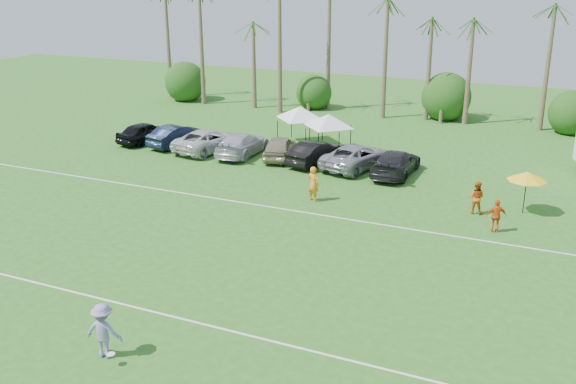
% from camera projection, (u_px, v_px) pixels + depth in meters
% --- Properties ---
extents(ground, '(120.00, 120.00, 0.00)m').
position_uv_depth(ground, '(64.00, 323.00, 23.41)').
color(ground, '#2C661E').
rests_on(ground, ground).
extents(field_lines, '(80.00, 12.10, 0.01)m').
position_uv_depth(field_lines, '(184.00, 242.00, 30.31)').
color(field_lines, white).
rests_on(field_lines, ground).
extents(palm_tree_0, '(2.40, 2.40, 8.90)m').
position_uv_depth(palm_tree_0, '(157.00, 21.00, 62.21)').
color(palm_tree_0, brown).
rests_on(palm_tree_0, ground).
extents(palm_tree_1, '(2.40, 2.40, 9.90)m').
position_uv_depth(palm_tree_1, '(201.00, 13.00, 59.99)').
color(palm_tree_1, brown).
rests_on(palm_tree_1, ground).
extents(palm_tree_2, '(2.40, 2.40, 10.90)m').
position_uv_depth(palm_tree_2, '(248.00, 5.00, 57.78)').
color(palm_tree_2, brown).
rests_on(palm_tree_2, ground).
extents(palm_tree_4, '(2.40, 2.40, 8.90)m').
position_uv_depth(palm_tree_4, '(331.00, 28.00, 55.26)').
color(palm_tree_4, brown).
rests_on(palm_tree_4, ground).
extents(palm_tree_5, '(2.40, 2.40, 9.90)m').
position_uv_depth(palm_tree_5, '(376.00, 19.00, 53.43)').
color(palm_tree_5, brown).
rests_on(palm_tree_5, ground).
extents(palm_tree_6, '(2.40, 2.40, 10.90)m').
position_uv_depth(palm_tree_6, '(424.00, 9.00, 51.61)').
color(palm_tree_6, brown).
rests_on(palm_tree_6, ground).
extents(palm_tree_8, '(2.40, 2.40, 8.90)m').
position_uv_depth(palm_tree_8, '(540.00, 35.00, 48.70)').
color(palm_tree_8, brown).
rests_on(palm_tree_8, ground).
extents(bush_tree_0, '(4.00, 4.00, 4.00)m').
position_uv_depth(bush_tree_0, '(192.00, 80.00, 63.78)').
color(bush_tree_0, brown).
rests_on(bush_tree_0, ground).
extents(bush_tree_1, '(4.00, 4.00, 4.00)m').
position_uv_depth(bush_tree_1, '(313.00, 90.00, 58.76)').
color(bush_tree_1, brown).
rests_on(bush_tree_1, ground).
extents(bush_tree_2, '(4.00, 4.00, 4.00)m').
position_uv_depth(bush_tree_2, '(444.00, 100.00, 54.13)').
color(bush_tree_2, brown).
rests_on(bush_tree_2, ground).
extents(bush_tree_3, '(4.00, 4.00, 4.00)m').
position_uv_depth(bush_tree_3, '(572.00, 110.00, 50.27)').
color(bush_tree_3, brown).
rests_on(bush_tree_3, ground).
extents(sideline_player_a, '(0.84, 0.68, 1.99)m').
position_uv_depth(sideline_player_a, '(313.00, 184.00, 35.47)').
color(sideline_player_a, orange).
rests_on(sideline_player_a, ground).
extents(sideline_player_b, '(0.90, 0.72, 1.77)m').
position_uv_depth(sideline_player_b, '(476.00, 197.00, 33.67)').
color(sideline_player_b, '#CD5616').
rests_on(sideline_player_b, ground).
extents(sideline_player_c, '(1.07, 0.72, 1.68)m').
position_uv_depth(sideline_player_c, '(496.00, 216.00, 31.26)').
color(sideline_player_c, orange).
rests_on(sideline_player_c, ground).
extents(canopy_tent_left, '(3.95, 3.95, 3.20)m').
position_uv_depth(canopy_tent_left, '(300.00, 106.00, 46.89)').
color(canopy_tent_left, black).
rests_on(canopy_tent_left, ground).
extents(canopy_tent_right, '(3.84, 3.84, 3.11)m').
position_uv_depth(canopy_tent_right, '(329.00, 114.00, 44.74)').
color(canopy_tent_right, black).
rests_on(canopy_tent_right, ground).
extents(market_umbrella, '(2.05, 2.05, 2.29)m').
position_uv_depth(market_umbrella, '(527.00, 176.00, 33.30)').
color(market_umbrella, black).
rests_on(market_umbrella, ground).
extents(frisbee_player, '(1.36, 0.97, 1.94)m').
position_uv_depth(frisbee_player, '(104.00, 331.00, 21.08)').
color(frisbee_player, '#8680B5').
rests_on(frisbee_player, ground).
extents(parked_car_0, '(2.75, 4.86, 1.56)m').
position_uv_depth(parked_car_0, '(145.00, 132.00, 47.62)').
color(parked_car_0, black).
rests_on(parked_car_0, ground).
extents(parked_car_1, '(2.59, 4.97, 1.56)m').
position_uv_depth(parked_car_1, '(177.00, 136.00, 46.67)').
color(parked_car_1, black).
rests_on(parked_car_1, ground).
extents(parked_car_2, '(3.45, 5.95, 1.56)m').
position_uv_depth(parked_car_2, '(208.00, 140.00, 45.40)').
color(parked_car_2, silver).
rests_on(parked_car_2, ground).
extents(parked_car_3, '(2.34, 5.43, 1.56)m').
position_uv_depth(parked_car_3, '(242.00, 144.00, 44.39)').
color(parked_car_3, '#B4B5BF').
rests_on(parked_car_3, ground).
extents(parked_car_4, '(2.99, 4.90, 1.56)m').
position_uv_depth(parked_car_4, '(280.00, 147.00, 43.60)').
color(parked_car_4, gray).
rests_on(parked_car_4, ground).
extents(parked_car_5, '(2.66, 4.98, 1.56)m').
position_uv_depth(parked_car_5, '(315.00, 153.00, 42.31)').
color(parked_car_5, black).
rests_on(parked_car_5, ground).
extents(parked_car_6, '(3.84, 6.06, 1.56)m').
position_uv_depth(parked_car_6, '(356.00, 156.00, 41.46)').
color(parked_car_6, gray).
rests_on(parked_car_6, ground).
extents(parked_car_7, '(2.26, 5.40, 1.56)m').
position_uv_depth(parked_car_7, '(396.00, 163.00, 40.09)').
color(parked_car_7, black).
rests_on(parked_car_7, ground).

